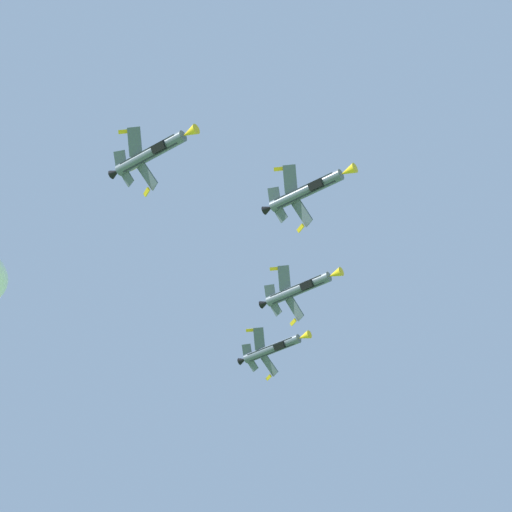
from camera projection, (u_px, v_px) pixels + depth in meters
name	position (u px, v px, depth m)	size (l,w,h in m)	color
fighter_jet_lead	(308.00, 190.00, 143.23)	(11.40, 13.23, 8.43)	#4C5666
fighter_jet_left_wing	(300.00, 289.00, 161.64)	(11.40, 13.24, 8.47)	#4C5666
fighter_jet_right_wing	(152.00, 153.00, 139.82)	(11.40, 13.16, 8.07)	#4C5666
fighter_jet_left_outer	(273.00, 348.00, 182.55)	(11.40, 13.15, 7.99)	#4C5666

